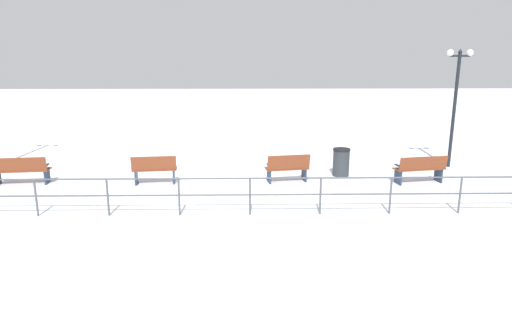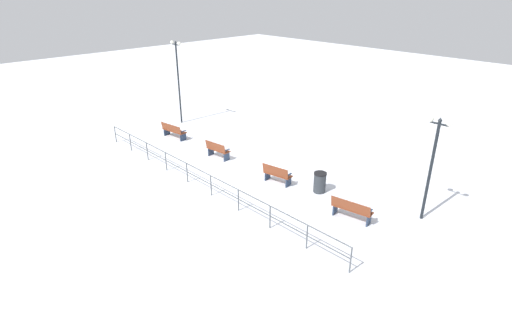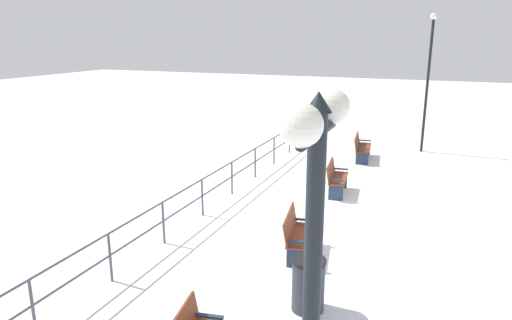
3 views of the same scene
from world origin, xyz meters
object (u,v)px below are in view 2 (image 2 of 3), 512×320
at_px(bench_second, 277,174).
at_px(trash_bin, 320,182).
at_px(bench_fourth, 173,131).
at_px(lamppost_middle, 178,71).
at_px(bench_third, 217,150).
at_px(bench_nearest, 351,209).
at_px(lamppost_near, 434,154).

height_order(bench_second, trash_bin, bench_second).
height_order(bench_fourth, lamppost_middle, lamppost_middle).
relative_size(bench_second, trash_bin, 1.54).
bearing_deg(bench_third, bench_second, -94.51).
height_order(bench_fourth, trash_bin, trash_bin).
bearing_deg(bench_nearest, bench_second, 77.09).
height_order(bench_second, bench_third, bench_third).
xyz_separation_m(bench_second, bench_third, (-0.13, 4.15, 0.02)).
bearing_deg(bench_second, lamppost_middle, 70.00).
bearing_deg(lamppost_near, lamppost_middle, 90.00).
height_order(bench_second, bench_fourth, bench_second).
bearing_deg(lamppost_middle, bench_third, -107.90).
xyz_separation_m(bench_second, lamppost_near, (1.90, -6.02, 2.29)).
bearing_deg(lamppost_near, bench_nearest, 138.38).
distance_m(lamppost_near, lamppost_middle, 16.45).
bearing_deg(lamppost_middle, bench_fourth, -133.33).
height_order(bench_nearest, lamppost_middle, lamppost_middle).
distance_m(bench_second, bench_third, 4.15).
relative_size(bench_third, trash_bin, 1.52).
xyz_separation_m(bench_third, trash_bin, (0.89, -6.01, -0.02)).
xyz_separation_m(lamppost_middle, trash_bin, (-1.14, -12.28, -2.94)).
relative_size(lamppost_near, lamppost_middle, 0.79).
height_order(bench_nearest, lamppost_near, lamppost_near).
relative_size(lamppost_middle, trash_bin, 5.69).
xyz_separation_m(bench_third, lamppost_middle, (2.03, 6.27, 2.92)).
relative_size(bench_nearest, bench_fourth, 0.96).
height_order(bench_nearest, bench_third, bench_third).
xyz_separation_m(bench_fourth, lamppost_middle, (2.01, 2.13, 2.93)).
bearing_deg(bench_fourth, bench_second, -95.81).
bearing_deg(lamppost_middle, bench_nearest, -98.24).
bearing_deg(lamppost_near, bench_fourth, 97.99).
bearing_deg(bench_third, lamppost_middle, 65.82).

